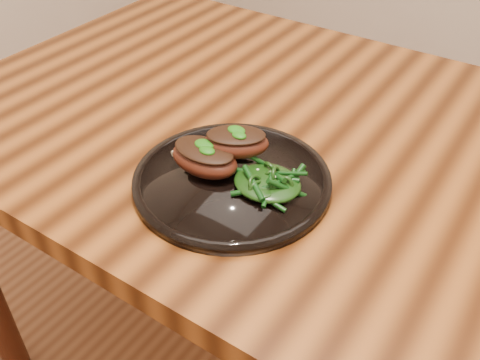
% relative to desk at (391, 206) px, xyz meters
% --- Properties ---
extents(desk, '(1.60, 0.80, 0.75)m').
position_rel_desk_xyz_m(desk, '(0.00, 0.00, 0.00)').
color(desk, '#351606').
rests_on(desk, ground).
extents(plate, '(0.28, 0.28, 0.02)m').
position_rel_desk_xyz_m(plate, '(-0.18, -0.18, 0.09)').
color(plate, black).
rests_on(plate, desk).
extents(lamb_chop_front, '(0.11, 0.08, 0.05)m').
position_rel_desk_xyz_m(lamb_chop_front, '(-0.22, -0.19, 0.12)').
color(lamb_chop_front, '#42170C').
rests_on(lamb_chop_front, plate).
extents(lamb_chop_back, '(0.11, 0.10, 0.04)m').
position_rel_desk_xyz_m(lamb_chop_back, '(-0.19, -0.15, 0.14)').
color(lamb_chop_back, '#42170C').
rests_on(lamb_chop_back, plate).
extents(herb_smear, '(0.07, 0.05, 0.00)m').
position_rel_desk_xyz_m(herb_smear, '(-0.22, -0.12, 0.10)').
color(herb_smear, '#0D4507').
rests_on(herb_smear, plate).
extents(greens_heap, '(0.09, 0.09, 0.04)m').
position_rel_desk_xyz_m(greens_heap, '(-0.13, -0.18, 0.11)').
color(greens_heap, black).
rests_on(greens_heap, plate).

